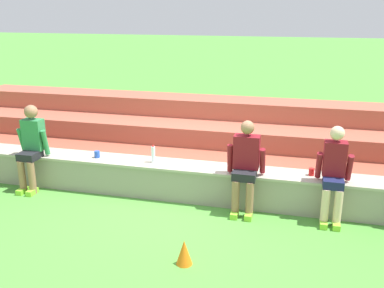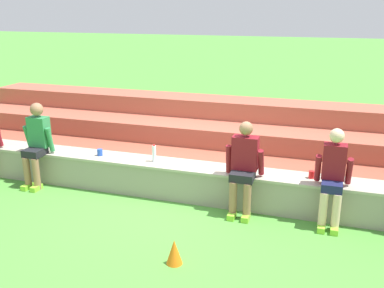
{
  "view_description": "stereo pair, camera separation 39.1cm",
  "coord_description": "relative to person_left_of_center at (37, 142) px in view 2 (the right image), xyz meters",
  "views": [
    {
      "loc": [
        1.74,
        -5.79,
        2.85
      ],
      "look_at": [
        0.21,
        0.24,
        0.88
      ],
      "focal_mm": 40.47,
      "sensor_mm": 36.0,
      "label": 1
    },
    {
      "loc": [
        2.12,
        -5.68,
        2.85
      ],
      "look_at": [
        0.21,
        0.24,
        0.88
      ],
      "focal_mm": 40.47,
      "sensor_mm": 36.0,
      "label": 2
    }
  ],
  "objects": [
    {
      "name": "ground_plane",
      "position": [
        2.39,
        0.02,
        -0.74
      ],
      "size": [
        80.0,
        80.0,
        0.0
      ],
      "primitive_type": "plane",
      "color": "#4C9338"
    },
    {
      "name": "stone_seating_wall",
      "position": [
        2.39,
        0.26,
        -0.46
      ],
      "size": [
        8.87,
        0.52,
        0.54
      ],
      "color": "gray",
      "rests_on": "ground"
    },
    {
      "name": "brick_bleachers",
      "position": [
        2.39,
        2.26,
        -0.32
      ],
      "size": [
        10.46,
        2.39,
        1.07
      ],
      "color": "#A24C37",
      "rests_on": "ground"
    },
    {
      "name": "person_left_of_center",
      "position": [
        0.0,
        0.0,
        0.0
      ],
      "size": [
        0.5,
        0.55,
        1.38
      ],
      "color": "#996B4C",
      "rests_on": "ground"
    },
    {
      "name": "person_center",
      "position": [
        3.45,
        0.0,
        -0.02
      ],
      "size": [
        0.55,
        0.52,
        1.35
      ],
      "color": "#996B4C",
      "rests_on": "ground"
    },
    {
      "name": "person_right_of_center",
      "position": [
        4.65,
        0.01,
        -0.03
      ],
      "size": [
        0.48,
        0.52,
        1.34
      ],
      "color": "beige",
      "rests_on": "ground"
    },
    {
      "name": "water_bottle_mid_left",
      "position": [
        1.98,
        0.25,
        -0.07
      ],
      "size": [
        0.06,
        0.06,
        0.28
      ],
      "color": "silver",
      "rests_on": "stone_seating_wall"
    },
    {
      "name": "plastic_cup_right_end",
      "position": [
        1.02,
        0.24,
        -0.15
      ],
      "size": [
        0.09,
        0.09,
        0.11
      ],
      "primitive_type": "cylinder",
      "color": "blue",
      "rests_on": "stone_seating_wall"
    },
    {
      "name": "plastic_cup_left_end",
      "position": [
        4.37,
        0.29,
        -0.15
      ],
      "size": [
        0.08,
        0.08,
        0.11
      ],
      "primitive_type": "cylinder",
      "color": "red",
      "rests_on": "stone_seating_wall"
    },
    {
      "name": "sports_cone",
      "position": [
        2.97,
        -1.54,
        -0.59
      ],
      "size": [
        0.19,
        0.19,
        0.3
      ],
      "primitive_type": "cone",
      "color": "orange",
      "rests_on": "ground"
    }
  ]
}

